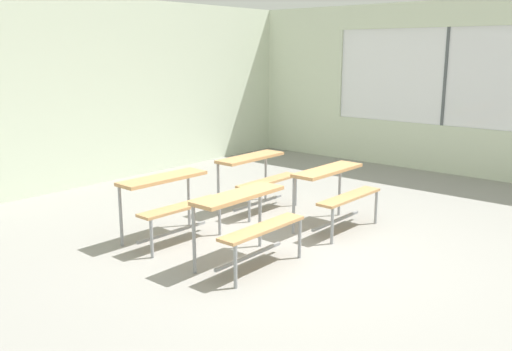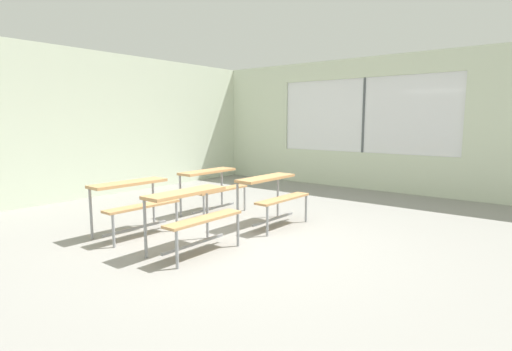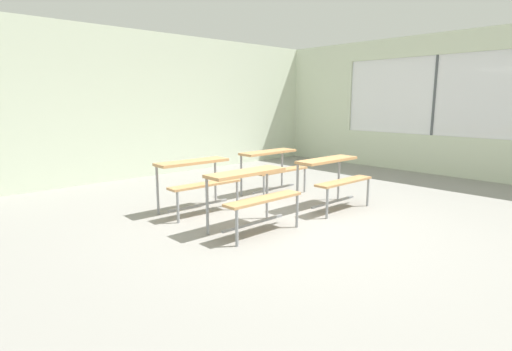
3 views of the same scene
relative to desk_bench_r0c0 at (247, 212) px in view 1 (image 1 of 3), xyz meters
name	(u,v)px [view 1 (image 1 of 3)]	position (x,y,z in m)	size (l,w,h in m)	color
ground	(299,256)	(0.58, -0.24, -0.59)	(10.00, 9.00, 0.05)	gray
wall_back	(64,94)	(0.58, 4.26, 0.94)	(10.00, 0.12, 3.00)	beige
wall_right	(481,93)	(5.58, -0.37, 0.88)	(0.12, 9.00, 3.00)	beige
desk_bench_r0c0	(247,212)	(0.00, 0.00, 0.00)	(1.10, 0.59, 0.74)	tan
desk_bench_r0c1	(335,184)	(1.59, -0.04, 0.00)	(1.11, 0.61, 0.74)	tan
desk_bench_r1c0	(169,193)	(-0.01, 1.18, 0.00)	(1.12, 0.62, 0.74)	tan
desk_bench_r1c1	(257,170)	(1.59, 1.22, 0.00)	(1.10, 0.59, 0.74)	tan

